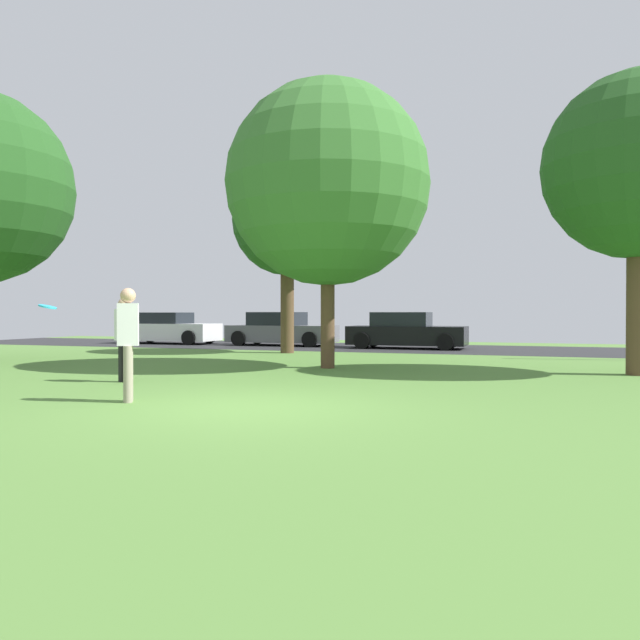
{
  "coord_description": "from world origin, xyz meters",
  "views": [
    {
      "loc": [
        4.01,
        -8.4,
        1.43
      ],
      "look_at": [
        0.0,
        3.08,
        1.27
      ],
      "focal_mm": 34.88,
      "sensor_mm": 36.0,
      "label": 1
    }
  ],
  "objects": [
    {
      "name": "oak_tree_right",
      "position": [
        -4.25,
        11.75,
        4.6
      ],
      "size": [
        3.84,
        3.84,
        6.56
      ],
      "color": "brown",
      "rests_on": "ground_plane"
    },
    {
      "name": "person_bystander",
      "position": [
        -3.95,
        2.25,
        0.96
      ],
      "size": [
        0.3,
        0.37,
        1.73
      ],
      "rotation": [
        0.0,
        0.0,
        1.29
      ],
      "color": "black",
      "rests_on": "ground_plane"
    },
    {
      "name": "frisbee_disc",
      "position": [
        -3.14,
        -0.73,
        1.51
      ],
      "size": [
        0.32,
        0.32,
        0.08
      ],
      "color": "#2DB2E0"
    },
    {
      "name": "parked_car_grey",
      "position": [
        -6.37,
        16.2,
        0.65
      ],
      "size": [
        4.58,
        2.08,
        1.43
      ],
      "color": "slate",
      "rests_on": "ground_plane"
    },
    {
      "name": "maple_tree_far",
      "position": [
        6.17,
        7.27,
        4.72
      ],
      "size": [
        4.23,
        4.23,
        6.87
      ],
      "color": "brown",
      "rests_on": "ground_plane"
    },
    {
      "name": "oak_tree_center",
      "position": [
        -1.03,
        6.62,
        4.69
      ],
      "size": [
        5.2,
        5.2,
        7.3
      ],
      "color": "brown",
      "rests_on": "ground_plane"
    },
    {
      "name": "road_strip",
      "position": [
        0.0,
        16.0,
        0.0
      ],
      "size": [
        44.0,
        6.4,
        0.01
      ],
      "primitive_type": "cube",
      "color": "#28282B",
      "rests_on": "ground_plane"
    },
    {
      "name": "parked_car_white",
      "position": [
        -11.87,
        15.99,
        0.65
      ],
      "size": [
        4.56,
        2.01,
        1.42
      ],
      "color": "white",
      "rests_on": "ground_plane"
    },
    {
      "name": "parked_car_black",
      "position": [
        -0.86,
        15.8,
        0.65
      ],
      "size": [
        4.57,
        2.03,
        1.43
      ],
      "color": "black",
      "rests_on": "ground_plane"
    },
    {
      "name": "ground_plane",
      "position": [
        0.0,
        0.0,
        0.0
      ],
      "size": [
        44.0,
        44.0,
        0.0
      ],
      "primitive_type": "plane",
      "color": "#547F38"
    },
    {
      "name": "person_catcher",
      "position": [
        -2.12,
        -0.1,
        1.02
      ],
      "size": [
        0.39,
        0.36,
        1.81
      ],
      "rotation": [
        0.0,
        0.0,
        -2.59
      ],
      "color": "gray",
      "rests_on": "ground_plane"
    }
  ]
}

